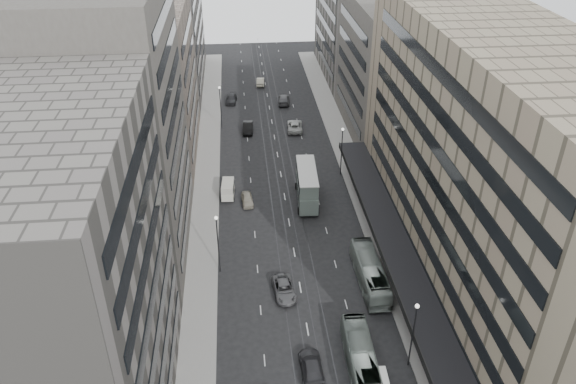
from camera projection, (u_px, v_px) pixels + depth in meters
name	position (u px, v px, depth m)	size (l,w,h in m)	color
ground	(309.00, 336.00, 61.29)	(220.00, 220.00, 0.00)	black
sidewalk_right	(351.00, 166.00, 94.10)	(4.00, 125.00, 0.15)	gray
sidewalk_left	(207.00, 173.00, 92.15)	(4.00, 125.00, 0.15)	gray
department_store	(494.00, 172.00, 62.05)	(19.20, 60.00, 30.00)	gray
building_right_mid	(392.00, 67.00, 100.99)	(15.00, 28.00, 24.00)	#49453F
building_right_far	(359.00, 14.00, 125.44)	(15.00, 32.00, 28.00)	#64605A
building_left_a	(59.00, 293.00, 44.94)	(15.00, 28.00, 30.00)	#64605A
building_left_b	(112.00, 129.00, 66.84)	(15.00, 26.00, 34.00)	#49453F
building_left_c	(145.00, 84.00, 92.13)	(15.00, 28.00, 25.00)	gray
building_left_d	(163.00, 23.00, 119.40)	(15.00, 38.00, 28.00)	#64605A
lamp_right_near	(414.00, 328.00, 55.12)	(0.44, 0.44, 8.32)	#262628
lamp_right_far	(342.00, 146.00, 89.12)	(0.44, 0.44, 8.32)	#262628
lamp_left_near	(218.00, 238.00, 67.99)	(0.44, 0.44, 8.32)	#262628
lamp_left_far	(220.00, 102.00, 104.54)	(0.44, 0.44, 8.32)	#262628
bus_near	(361.00, 359.00, 56.47)	(2.57, 11.00, 3.06)	gray
bus_far	(370.00, 273.00, 67.97)	(2.68, 11.46, 3.19)	#96A199
double_decker	(307.00, 185.00, 83.35)	(3.44, 9.91, 5.35)	slate
panel_van	(228.00, 189.00, 85.19)	(2.17, 4.06, 2.49)	silver
sedan_2	(284.00, 289.00, 66.72)	(2.43, 5.28, 1.47)	#565658
sedan_3	(312.00, 367.00, 56.58)	(2.24, 5.51, 1.60)	#2B2A2D
sedan_4	(247.00, 199.00, 83.92)	(1.65, 4.10, 1.40)	#A29986
sedan_5	(248.00, 128.00, 105.34)	(1.79, 5.15, 1.70)	black
sedan_6	(295.00, 126.00, 106.03)	(2.76, 5.99, 1.66)	#B6B7B2
sedan_7	(284.00, 99.00, 117.31)	(2.34, 5.75, 1.67)	#4F4F51
sedan_8	(232.00, 98.00, 117.67)	(2.04, 5.06, 1.72)	#272729
sedan_9	(260.00, 82.00, 126.52)	(1.66, 4.77, 1.57)	beige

